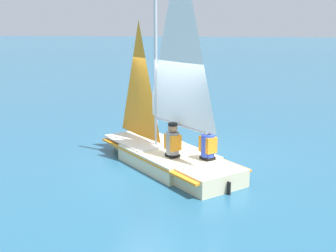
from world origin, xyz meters
TOP-DOWN VIEW (x-y plane):
  - ground_plane at (0.00, 0.00)m, footprint 260.00×260.00m
  - sailboat_main at (0.01, 0.01)m, footprint 3.90×3.92m
  - sailor_helm at (0.46, 0.19)m, footprint 0.42×0.42m
  - sailor_crew at (0.49, 0.99)m, footprint 0.42×0.42m

SIDE VIEW (x-z plane):
  - ground_plane at x=0.00m, z-range 0.00..0.00m
  - sailor_helm at x=0.46m, z-range 0.05..1.21m
  - sailor_crew at x=0.49m, z-range 0.05..1.21m
  - sailboat_main at x=0.01m, z-range -1.88..3.27m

